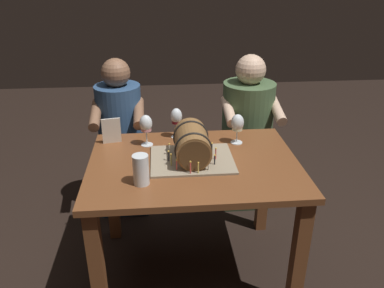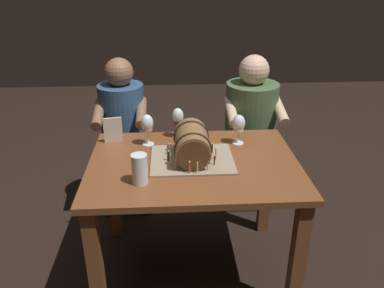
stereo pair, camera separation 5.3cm
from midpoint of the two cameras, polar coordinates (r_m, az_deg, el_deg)
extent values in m
plane|color=black|center=(2.54, -0.40, -17.62)|extent=(8.00, 8.00, 0.00)
cube|color=brown|center=(2.12, -0.46, -3.05)|extent=(1.14, 0.84, 0.03)
cube|color=brown|center=(2.07, -14.53, -17.45)|extent=(0.07, 0.07, 0.71)
cube|color=brown|center=(2.14, 14.73, -15.80)|extent=(0.07, 0.07, 0.71)
cube|color=brown|center=(2.64, -12.29, -6.89)|extent=(0.07, 0.07, 0.71)
cube|color=brown|center=(2.69, 9.91, -5.94)|extent=(0.07, 0.07, 0.71)
cube|color=gray|center=(2.12, -0.72, -2.30)|extent=(0.45, 0.36, 0.01)
cylinder|color=brown|center=(2.08, -0.73, 0.09)|extent=(0.18, 0.29, 0.18)
cylinder|color=#4F371E|center=(1.95, -0.41, -1.75)|extent=(0.16, 0.00, 0.16)
cylinder|color=#4F371E|center=(2.21, -1.02, 1.70)|extent=(0.16, 0.00, 0.16)
torus|color=black|center=(2.01, -0.56, -0.90)|extent=(0.20, 0.01, 0.20)
torus|color=black|center=(2.15, -0.90, 1.00)|extent=(0.20, 0.01, 0.20)
cylinder|color=#D64C47|center=(2.11, 2.78, -1.49)|extent=(0.01, 0.01, 0.06)
sphere|color=#F9C64C|center=(2.09, 2.80, -0.63)|extent=(0.01, 0.01, 0.01)
cylinder|color=black|center=(2.18, 2.24, -0.65)|extent=(0.01, 0.01, 0.05)
sphere|color=#F9C64C|center=(2.16, 2.26, 0.11)|extent=(0.01, 0.01, 0.01)
cylinder|color=#D64C47|center=(2.24, 0.85, 0.11)|extent=(0.01, 0.01, 0.05)
sphere|color=#F9C64C|center=(2.22, 0.85, 0.86)|extent=(0.01, 0.01, 0.01)
cylinder|color=black|center=(2.26, -0.35, 0.27)|extent=(0.01, 0.01, 0.05)
sphere|color=#F9C64C|center=(2.24, -0.35, 0.95)|extent=(0.01, 0.01, 0.01)
cylinder|color=#EAD666|center=(2.25, -1.53, 0.37)|extent=(0.01, 0.01, 0.06)
sphere|color=#F9C64C|center=(2.24, -1.54, 1.18)|extent=(0.01, 0.01, 0.01)
cylinder|color=#EAD666|center=(2.23, -2.78, 0.00)|extent=(0.01, 0.01, 0.05)
sphere|color=#F9C64C|center=(2.22, -2.80, 0.76)|extent=(0.01, 0.01, 0.01)
cylinder|color=silver|center=(2.15, -4.04, -0.87)|extent=(0.01, 0.01, 0.06)
sphere|color=#F9C64C|center=(2.14, -4.07, 0.00)|extent=(0.01, 0.01, 0.01)
cylinder|color=black|center=(2.09, -4.20, -1.82)|extent=(0.01, 0.01, 0.05)
sphere|color=#F9C64C|center=(2.08, -4.23, -1.05)|extent=(0.01, 0.01, 0.01)
cylinder|color=#EAD666|center=(2.04, -3.84, -2.42)|extent=(0.01, 0.01, 0.06)
sphere|color=#F9C64C|center=(2.02, -3.87, -1.50)|extent=(0.01, 0.01, 0.01)
cylinder|color=#D64C47|center=(2.00, -3.03, -3.17)|extent=(0.01, 0.01, 0.05)
sphere|color=#F9C64C|center=(1.98, -3.05, -2.37)|extent=(0.01, 0.01, 0.01)
cylinder|color=#D64C47|center=(1.96, -1.01, -3.58)|extent=(0.01, 0.01, 0.06)
sphere|color=#F9C64C|center=(1.94, -1.02, -2.64)|extent=(0.01, 0.01, 0.01)
cylinder|color=#EAD666|center=(1.96, 0.15, -3.63)|extent=(0.01, 0.01, 0.05)
sphere|color=#F9C64C|center=(1.95, 0.15, -2.79)|extent=(0.01, 0.01, 0.01)
cylinder|color=silver|center=(1.99, 1.68, -3.21)|extent=(0.01, 0.01, 0.05)
sphere|color=#F9C64C|center=(1.98, 1.69, -2.42)|extent=(0.01, 0.01, 0.01)
cylinder|color=black|center=(2.05, 2.61, -2.41)|extent=(0.01, 0.01, 0.05)
sphere|color=#F9C64C|center=(2.04, 2.63, -1.65)|extent=(0.01, 0.01, 0.01)
cylinder|color=white|center=(2.41, -2.89, 1.07)|extent=(0.07, 0.07, 0.00)
cylinder|color=white|center=(2.39, -2.91, 2.06)|extent=(0.01, 0.01, 0.09)
ellipsoid|color=white|center=(2.36, -2.96, 4.12)|extent=(0.07, 0.07, 0.10)
cylinder|color=maroon|center=(2.37, -2.95, 3.43)|extent=(0.06, 0.06, 0.03)
cylinder|color=white|center=(2.34, 5.91, 0.24)|extent=(0.07, 0.07, 0.00)
cylinder|color=white|center=(2.33, 5.96, 1.13)|extent=(0.01, 0.01, 0.08)
ellipsoid|color=white|center=(2.29, 6.05, 3.15)|extent=(0.08, 0.08, 0.10)
cylinder|color=beige|center=(2.30, 6.03, 2.58)|extent=(0.06, 0.06, 0.04)
cylinder|color=white|center=(2.32, -7.29, -0.09)|extent=(0.07, 0.07, 0.00)
cylinder|color=white|center=(2.30, -7.35, 0.91)|extent=(0.01, 0.01, 0.08)
ellipsoid|color=white|center=(2.27, -7.48, 3.04)|extent=(0.07, 0.07, 0.10)
cylinder|color=pink|center=(2.28, -7.44, 2.43)|extent=(0.06, 0.06, 0.04)
cylinder|color=white|center=(1.89, -8.34, -3.78)|extent=(0.08, 0.08, 0.15)
cylinder|color=#C6842D|center=(1.91, -8.29, -4.48)|extent=(0.07, 0.07, 0.10)
cylinder|color=white|center=(1.88, -8.39, -2.98)|extent=(0.07, 0.07, 0.01)
cube|color=silver|center=(2.35, -12.41, 1.91)|extent=(0.11, 0.04, 0.16)
cube|color=#1B2D46|center=(3.01, -10.36, -5.27)|extent=(0.34, 0.32, 0.45)
cylinder|color=#2D4C75|center=(2.80, -11.12, 3.33)|extent=(0.32, 0.32, 0.52)
sphere|color=brown|center=(2.69, -11.74, 10.22)|extent=(0.20, 0.20, 0.20)
cylinder|color=brown|center=(2.63, -8.42, 4.56)|extent=(0.08, 0.31, 0.14)
cylinder|color=brown|center=(2.65, -14.56, 4.22)|extent=(0.08, 0.31, 0.14)
cube|color=#2A3A24|center=(3.05, 7.14, -4.55)|extent=(0.34, 0.32, 0.45)
cylinder|color=#47603D|center=(2.85, 7.66, 3.90)|extent=(0.37, 0.37, 0.51)
sphere|color=beige|center=(2.74, 8.08, 10.77)|extent=(0.21, 0.21, 0.21)
cylinder|color=beige|center=(2.73, 11.80, 4.99)|extent=(0.07, 0.31, 0.14)
cylinder|color=beige|center=(2.66, 4.85, 4.87)|extent=(0.07, 0.31, 0.14)
camera|label=1|loc=(0.03, -90.73, -0.34)|focal=36.24mm
camera|label=2|loc=(0.03, 89.27, 0.34)|focal=36.24mm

